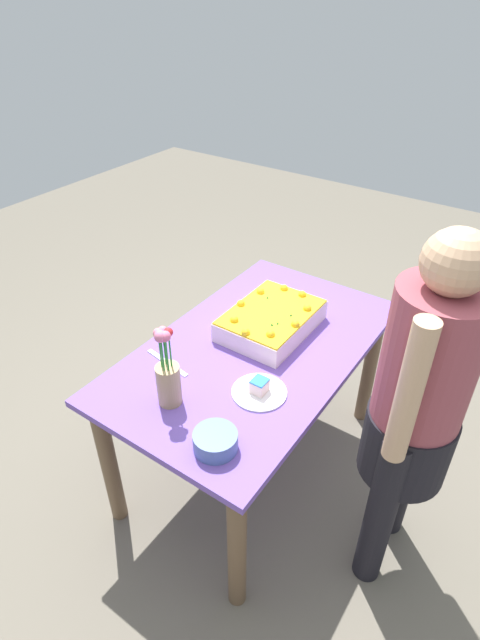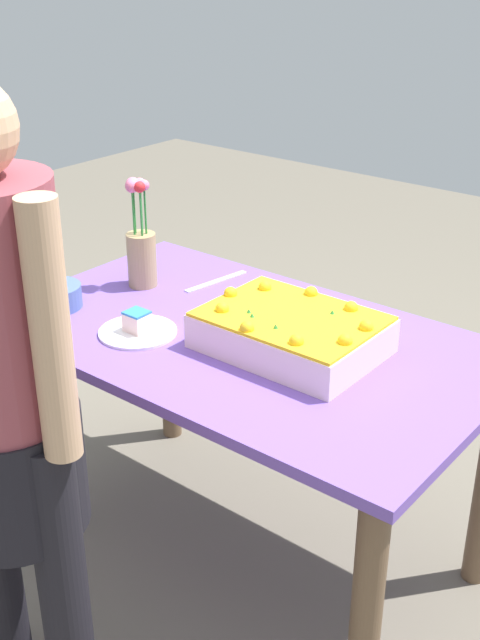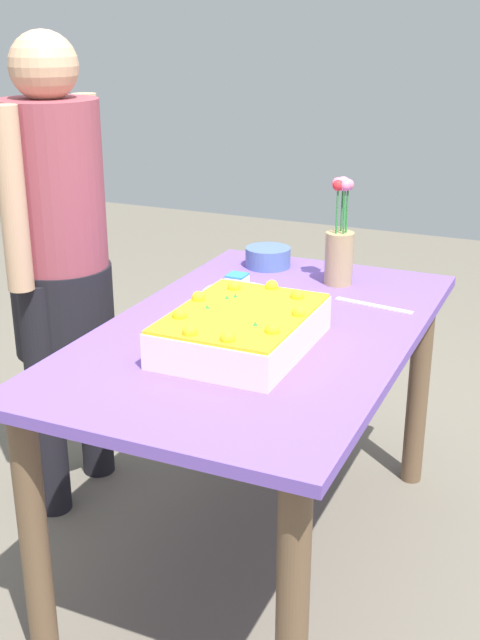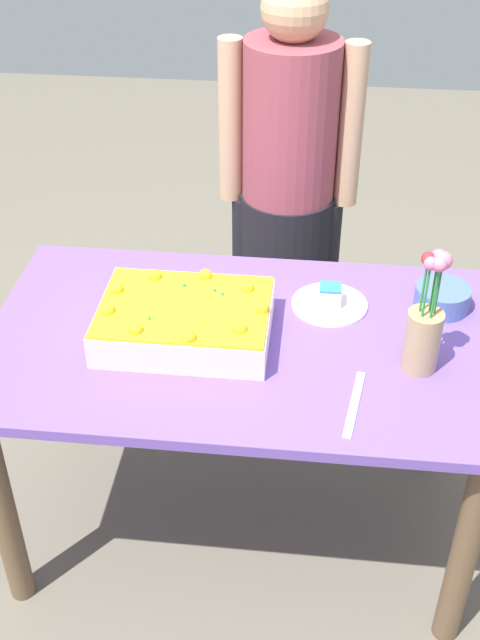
{
  "view_description": "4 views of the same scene",
  "coord_description": "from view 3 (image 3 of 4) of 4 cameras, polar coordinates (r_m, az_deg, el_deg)",
  "views": [
    {
      "loc": [
        1.42,
        0.91,
        2.05
      ],
      "look_at": [
        0.01,
        -0.07,
        0.85
      ],
      "focal_mm": 28.0,
      "sensor_mm": 36.0,
      "label": 1
    },
    {
      "loc": [
        -1.2,
        1.51,
        1.69
      ],
      "look_at": [
        -0.03,
        0.05,
        0.8
      ],
      "focal_mm": 45.0,
      "sensor_mm": 36.0,
      "label": 2
    },
    {
      "loc": [
        -1.87,
        -0.77,
        1.52
      ],
      "look_at": [
        -0.1,
        0.01,
        0.79
      ],
      "focal_mm": 45.0,
      "sensor_mm": 36.0,
      "label": 3
    },
    {
      "loc": [
        0.18,
        -1.68,
        2.01
      ],
      "look_at": [
        -0.0,
        -0.04,
        0.81
      ],
      "focal_mm": 45.0,
      "sensor_mm": 36.0,
      "label": 4
    }
  ],
  "objects": [
    {
      "name": "cake_knife",
      "position": [
        2.36,
        9.48,
        1.03
      ],
      "size": [
        0.06,
        0.24,
        0.0
      ],
      "primitive_type": "cube",
      "rotation": [
        0.0,
        0.0,
        1.42
      ],
      "color": "silver",
      "rests_on": "dining_table"
    },
    {
      "name": "ground_plane",
      "position": [
        2.53,
        1.28,
        -16.21
      ],
      "size": [
        8.0,
        8.0,
        0.0
      ],
      "primitive_type": "plane",
      "color": "#665F52"
    },
    {
      "name": "flower_vase",
      "position": [
        2.51,
        7.1,
        5.26
      ],
      "size": [
        0.09,
        0.09,
        0.34
      ],
      "color": "tan",
      "rests_on": "dining_table"
    },
    {
      "name": "dining_table",
      "position": [
        2.22,
        1.4,
        -3.51
      ],
      "size": [
        1.36,
        0.81,
        0.73
      ],
      "color": "#6C4CAD",
      "rests_on": "ground_plane"
    },
    {
      "name": "fruit_bowl",
      "position": [
        2.7,
        2.0,
        4.49
      ],
      "size": [
        0.15,
        0.15,
        0.07
      ],
      "primitive_type": "cylinder",
      "color": "#4D679E",
      "rests_on": "dining_table"
    },
    {
      "name": "person_standing",
      "position": [
        2.53,
        -12.78,
        4.97
      ],
      "size": [
        0.45,
        0.31,
        1.49
      ],
      "rotation": [
        0.0,
        0.0,
        -1.57
      ],
      "color": "black",
      "rests_on": "ground_plane"
    },
    {
      "name": "serving_plate_with_slice",
      "position": [
        2.42,
        -0.21,
        2.16
      ],
      "size": [
        0.21,
        0.21,
        0.06
      ],
      "color": "white",
      "rests_on": "dining_table"
    },
    {
      "name": "sheet_cake",
      "position": [
        2.02,
        0.13,
        -0.65
      ],
      "size": [
        0.45,
        0.33,
        0.12
      ],
      "color": "white",
      "rests_on": "dining_table"
    }
  ]
}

